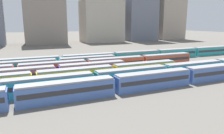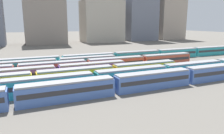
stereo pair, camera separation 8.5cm
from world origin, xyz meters
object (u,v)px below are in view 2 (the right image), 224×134
object	(u,v)px
train_track_1	(164,72)
train_track_3	(16,76)
train_track_5	(24,67)
train_track_2	(76,76)
train_track_0	(153,80)
train_track_6	(114,58)
train_track_4	(87,66)

from	to	relation	value
train_track_1	train_track_3	distance (m)	36.19
train_track_5	train_track_2	bearing A→B (deg)	-54.25
train_track_0	train_track_3	xyz separation A→B (m)	(-27.73, 15.60, -0.00)
train_track_1	train_track_2	xyz separation A→B (m)	(-21.52, 5.20, -0.00)
train_track_3	train_track_6	xyz separation A→B (m)	(32.13, 15.60, 0.00)
train_track_0	train_track_4	xyz separation A→B (m)	(-8.94, 20.80, 0.00)
train_track_0	train_track_2	xyz separation A→B (m)	(-14.59, 10.40, -0.00)
train_track_4	train_track_6	xyz separation A→B (m)	(13.34, 10.40, 0.00)
train_track_1	train_track_5	xyz separation A→B (m)	(-32.76, 20.80, -0.00)
train_track_0	train_track_1	distance (m)	8.66
train_track_1	train_track_5	distance (m)	38.80
train_track_0	train_track_2	distance (m)	17.92
train_track_2	train_track_5	bearing A→B (deg)	125.75
train_track_0	train_track_6	bearing A→B (deg)	81.98
train_track_2	train_track_6	world-z (taller)	same
train_track_1	train_track_4	bearing A→B (deg)	135.50
train_track_1	train_track_2	size ratio (longest dim) A/B	2.02
train_track_4	train_track_6	bearing A→B (deg)	37.94
train_track_4	train_track_5	xyz separation A→B (m)	(-16.88, 5.20, -0.00)
train_track_2	train_track_4	bearing A→B (deg)	61.48
train_track_1	train_track_3	size ratio (longest dim) A/B	2.02
train_track_0	train_track_2	bearing A→B (deg)	144.53
train_track_1	train_track_5	size ratio (longest dim) A/B	2.02
train_track_2	train_track_4	distance (m)	11.84
train_track_6	train_track_0	bearing A→B (deg)	-98.02
train_track_3	train_track_5	bearing A→B (deg)	79.61
train_track_0	train_track_1	world-z (taller)	same
train_track_1	train_track_0	bearing A→B (deg)	-143.12
train_track_2	train_track_6	bearing A→B (deg)	47.60
train_track_4	train_track_3	bearing A→B (deg)	-164.53
train_track_0	train_track_5	world-z (taller)	same
train_track_2	train_track_6	distance (m)	28.17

